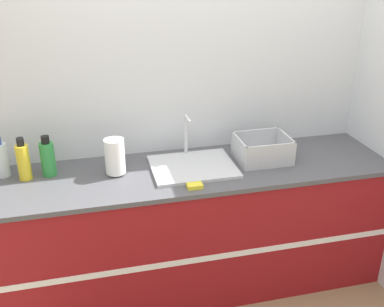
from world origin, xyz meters
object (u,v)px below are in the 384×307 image
bottle_yellow (23,161)px  sink (193,165)px  dish_rack (262,151)px  bottle_green (48,158)px  bottle_clear (0,159)px  paper_towel_roll (115,157)px

bottle_yellow → sink: bearing=-5.0°
sink → dish_rack: bearing=0.9°
bottle_green → dish_rack: bearing=-4.4°
bottle_green → bottle_yellow: (-0.14, -0.02, 0.00)m
sink → bottle_yellow: bearing=175.0°
bottle_clear → dish_rack: bearing=-5.5°
sink → dish_rack: (0.47, 0.01, 0.04)m
bottle_clear → bottle_yellow: 0.16m
sink → bottle_green: bearing=172.8°
paper_towel_roll → bottle_clear: bottle_clear is taller
paper_towel_roll → bottle_green: size_ratio=0.90×
sink → bottle_yellow: 1.02m
dish_rack → bottle_yellow: (-1.49, 0.08, 0.06)m
dish_rack → bottle_clear: bottle_clear is taller
dish_rack → bottle_green: (-1.35, 0.10, 0.05)m
paper_towel_roll → bottle_green: bearing=167.7°
dish_rack → bottle_yellow: 1.49m
dish_rack → sink: bearing=-179.1°
bottle_green → bottle_clear: bearing=169.2°
paper_towel_roll → sink: bearing=-2.9°
bottle_clear → bottle_green: bearing=-10.8°
sink → bottle_green: size_ratio=2.06×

